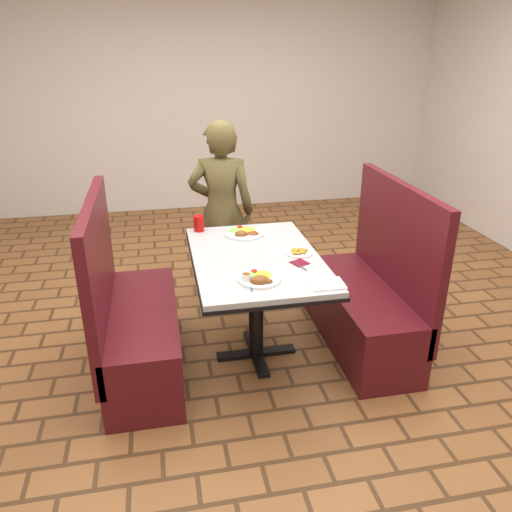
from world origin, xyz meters
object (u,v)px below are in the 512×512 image
Objects in this scene: near_dinner_plate at (259,276)px; plantain_plate at (299,252)px; booth_bench_right at (367,302)px; booth_bench_left at (135,326)px; red_tumbler at (199,223)px; far_dinner_plate at (244,231)px; dining_table at (256,270)px; diner_person at (222,211)px.

near_dinner_plate reaches higher than plantain_plate.
booth_bench_right reaches higher than plantain_plate.
booth_bench_left is 10.59× the size of red_tumbler.
far_dinner_plate is 1.57× the size of plantain_plate.
near_dinner_plate reaches higher than dining_table.
diner_person is at bearing 63.84° from red_tumbler.
plantain_plate is (-0.52, -0.02, 0.43)m from booth_bench_right.
dining_table is at bearing 0.00° from booth_bench_left.
booth_bench_right is at bearing 1.88° from plantain_plate.
red_tumbler is at bearing 120.11° from dining_table.
plantain_plate is (0.28, -0.02, 0.11)m from dining_table.
plantain_plate is at bearing -178.12° from booth_bench_right.
diner_person is 5.32× the size of far_dinner_plate.
far_dinner_plate is (0.79, 0.40, 0.45)m from booth_bench_left.
plantain_plate is at bearing -43.30° from red_tumbler.
booth_bench_right is 0.81× the size of diner_person.
diner_person reaches higher than near_dinner_plate.
booth_bench_left reaches higher than red_tumbler.
plantain_plate is at bearing -56.15° from far_dinner_plate.
booth_bench_right is 1.32m from red_tumbler.
diner_person is 13.00× the size of red_tumbler.
booth_bench_right is at bearing 22.65° from near_dinner_plate.
dining_table is at bearing 107.50° from diner_person.
booth_bench_left is 0.87m from red_tumbler.
booth_bench_left is at bearing -132.03° from red_tumbler.
near_dinner_plate is at bearing -157.35° from booth_bench_right.
plantain_plate is at bearing -0.91° from booth_bench_left.
booth_bench_left is at bearing 67.23° from diner_person.
near_dinner_plate is at bearing -134.46° from plantain_plate.
red_tumbler is at bearing 47.97° from booth_bench_left.
far_dinner_plate is at bearing 26.88° from booth_bench_left.
diner_person reaches higher than booth_bench_right.
plantain_plate is at bearing 122.23° from diner_person.
dining_table is 0.86m from booth_bench_left.
booth_bench_right reaches higher than red_tumbler.
dining_table is 1.01m from diner_person.
near_dinner_plate is 0.76m from far_dinner_plate.
far_dinner_plate is 0.34m from red_tumbler.
booth_bench_left is 1.00× the size of booth_bench_right.
dining_table is 1.01× the size of booth_bench_left.
red_tumbler is at bearing 136.70° from plantain_plate.
diner_person is at bearing 91.24° from near_dinner_plate.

